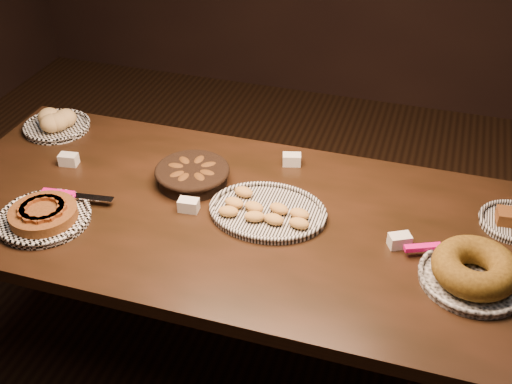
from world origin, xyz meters
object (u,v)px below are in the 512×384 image
(madeleine_platter, at_px, (267,211))
(bundt_cake_plate, at_px, (474,271))
(buffet_table, at_px, (264,235))
(apple_tart_plate, at_px, (44,215))

(madeleine_platter, relative_size, bundt_cake_plate, 1.07)
(madeleine_platter, bearing_deg, buffet_table, -96.34)
(apple_tart_plate, distance_m, madeleine_platter, 0.76)
(bundt_cake_plate, bearing_deg, madeleine_platter, 167.23)
(buffet_table, relative_size, madeleine_platter, 5.86)
(buffet_table, xyz_separation_m, apple_tart_plate, (-0.71, -0.24, 0.10))
(buffet_table, xyz_separation_m, bundt_cake_plate, (0.70, -0.11, 0.12))
(madeleine_platter, height_order, bundt_cake_plate, bundt_cake_plate)
(apple_tart_plate, bearing_deg, madeleine_platter, 27.91)
(buffet_table, distance_m, madeleine_platter, 0.09)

